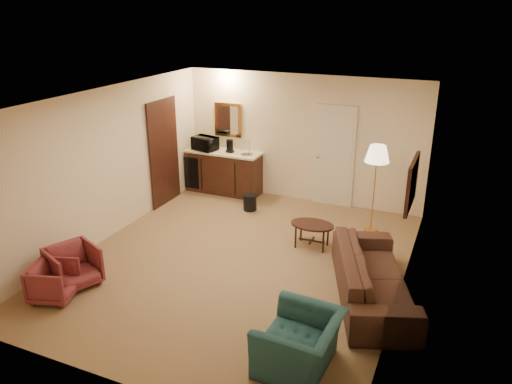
% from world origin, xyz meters
% --- Properties ---
extents(ground, '(6.00, 6.00, 0.00)m').
position_xyz_m(ground, '(0.00, 0.00, 0.00)').
color(ground, olive).
rests_on(ground, ground).
extents(room_walls, '(5.02, 6.01, 2.61)m').
position_xyz_m(room_walls, '(-0.10, 0.77, 1.72)').
color(room_walls, beige).
rests_on(room_walls, ground).
extents(wetbar_cabinet, '(1.64, 0.58, 0.92)m').
position_xyz_m(wetbar_cabinet, '(-1.65, 2.72, 0.46)').
color(wetbar_cabinet, '#3C1D13').
rests_on(wetbar_cabinet, ground).
extents(sofa, '(1.45, 2.43, 0.91)m').
position_xyz_m(sofa, '(2.15, -0.20, 0.46)').
color(sofa, black).
rests_on(sofa, ground).
extents(teal_armchair, '(0.66, 0.99, 0.84)m').
position_xyz_m(teal_armchair, '(1.68, -1.96, 0.42)').
color(teal_armchair, '#205150').
rests_on(teal_armchair, ground).
extents(rose_chair_near, '(0.68, 0.70, 0.58)m').
position_xyz_m(rose_chair_near, '(-1.90, -2.00, 0.29)').
color(rose_chair_near, maroon).
rests_on(rose_chair_near, ground).
extents(rose_chair_far, '(0.81, 0.84, 0.67)m').
position_xyz_m(rose_chair_far, '(-1.90, -1.60, 0.33)').
color(rose_chair_far, maroon).
rests_on(rose_chair_far, ground).
extents(coffee_table, '(0.74, 0.51, 0.42)m').
position_xyz_m(coffee_table, '(0.90, 0.96, 0.21)').
color(coffee_table, black).
rests_on(coffee_table, ground).
extents(floor_lamp, '(0.55, 0.55, 1.61)m').
position_xyz_m(floor_lamp, '(1.70, 2.01, 0.80)').
color(floor_lamp, gold).
rests_on(floor_lamp, ground).
extents(waste_bin, '(0.34, 0.34, 0.33)m').
position_xyz_m(waste_bin, '(-0.71, 2.00, 0.16)').
color(waste_bin, black).
rests_on(waste_bin, ground).
extents(microwave, '(0.57, 0.39, 0.35)m').
position_xyz_m(microwave, '(-2.07, 2.67, 1.10)').
color(microwave, black).
rests_on(microwave, wetbar_cabinet).
extents(coffee_maker, '(0.18, 0.18, 0.27)m').
position_xyz_m(coffee_maker, '(-1.49, 2.71, 1.05)').
color(coffee_maker, black).
rests_on(coffee_maker, wetbar_cabinet).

